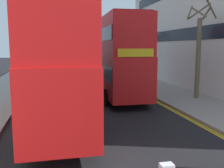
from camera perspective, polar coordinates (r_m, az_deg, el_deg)
sidewalk_right at (r=19.63m, az=14.12°, el=-2.42°), size 4.00×80.00×0.14m
kerb_line_outer at (r=16.99m, az=10.76°, el=-4.18°), size 0.10×56.00×0.01m
kerb_line_inner at (r=16.93m, az=10.26°, el=-4.21°), size 0.10×56.00×0.01m
double_decker_bus_away at (r=12.52m, az=-12.14°, el=5.38°), size 2.84×10.82×5.64m
double_decker_bus_oncoming at (r=19.22m, az=0.75°, el=6.49°), size 3.00×10.86×5.64m
street_tree_near at (r=34.29m, az=2.21°, el=7.76°), size 1.75×1.86×6.76m
street_tree_mid at (r=28.71m, az=7.51°, el=6.12°), size 1.79×1.79×5.16m
street_tree_far at (r=41.32m, az=0.28°, el=6.73°), size 1.84×1.76×5.28m
street_tree_distant at (r=18.34m, az=18.56°, el=6.95°), size 2.06×2.15×6.43m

